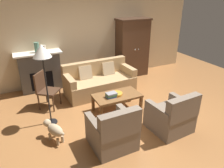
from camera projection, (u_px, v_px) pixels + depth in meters
ground_plane at (127, 115)px, 4.94m from camera, size 9.60×9.60×0.00m
back_wall at (88, 35)px, 6.46m from camera, size 7.20×0.10×2.80m
fireplace at (40, 71)px, 5.99m from camera, size 1.26×0.48×1.12m
armoire at (132, 48)px, 6.93m from camera, size 1.06×0.57×1.86m
couch at (99, 82)px, 5.94m from camera, size 1.95×0.93×0.86m
coffee_table at (117, 97)px, 5.00m from camera, size 1.10×0.60×0.42m
fruit_bowl at (117, 94)px, 4.96m from camera, size 0.28×0.28×0.06m
book_stack at (111, 95)px, 4.86m from camera, size 0.25×0.18×0.11m
mantel_vase_jade at (37, 47)px, 5.69m from camera, size 0.13×0.13×0.27m
mantel_vase_cream at (44, 48)px, 5.78m from camera, size 0.11×0.11×0.18m
armchair_near_left at (113, 132)px, 3.85m from camera, size 0.80×0.79×0.88m
armchair_near_right at (171, 117)px, 4.31m from camera, size 0.83×0.82×0.88m
side_chair_wooden at (45, 88)px, 5.12m from camera, size 0.62×0.62×0.90m
floor_lamp at (42, 56)px, 4.05m from camera, size 0.36×0.36×1.76m
dog at (54, 130)px, 4.04m from camera, size 0.35×0.53×0.39m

